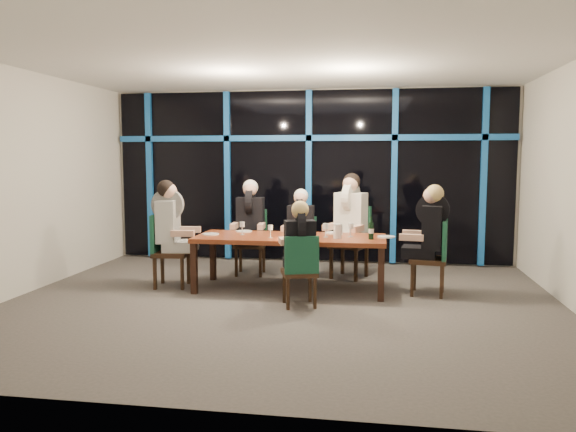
% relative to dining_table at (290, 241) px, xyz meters
% --- Properties ---
extents(room, '(7.04, 7.00, 3.02)m').
position_rel_dining_table_xyz_m(room, '(0.00, -0.80, 1.34)').
color(room, '#59534E').
rests_on(room, ground).
extents(window_wall, '(6.86, 0.43, 2.94)m').
position_rel_dining_table_xyz_m(window_wall, '(0.01, 2.13, 0.87)').
color(window_wall, black).
rests_on(window_wall, ground).
extents(dining_table, '(2.60, 1.00, 0.75)m').
position_rel_dining_table_xyz_m(dining_table, '(0.00, 0.00, 0.00)').
color(dining_table, brown).
rests_on(dining_table, ground).
extents(chair_far_left, '(0.50, 0.50, 1.01)m').
position_rel_dining_table_xyz_m(chair_far_left, '(-0.78, 0.99, -0.12)').
color(chair_far_left, black).
rests_on(chair_far_left, ground).
extents(chair_far_mid, '(0.45, 0.45, 0.92)m').
position_rel_dining_table_xyz_m(chair_far_mid, '(0.03, 0.86, -0.17)').
color(chair_far_mid, black).
rests_on(chair_far_mid, ground).
extents(chair_far_right, '(0.65, 0.65, 1.09)m').
position_rel_dining_table_xyz_m(chair_far_right, '(0.80, 0.99, -0.08)').
color(chair_far_right, black).
rests_on(chair_far_right, ground).
extents(chair_end_left, '(0.53, 0.53, 1.03)m').
position_rel_dining_table_xyz_m(chair_end_left, '(-1.78, -0.10, -0.10)').
color(chair_end_left, black).
rests_on(chair_end_left, ground).
extents(chair_end_right, '(0.53, 0.53, 1.01)m').
position_rel_dining_table_xyz_m(chair_end_right, '(1.95, 0.01, -0.12)').
color(chair_end_right, black).
rests_on(chair_end_right, ground).
extents(chair_near_mid, '(0.52, 0.52, 0.89)m').
position_rel_dining_table_xyz_m(chair_near_mid, '(0.26, -0.90, -0.18)').
color(chair_near_mid, black).
rests_on(chair_near_mid, ground).
extents(diner_far_left, '(0.52, 0.64, 0.98)m').
position_rel_dining_table_xyz_m(diner_far_left, '(-0.78, 0.91, 0.28)').
color(diner_far_left, black).
rests_on(diner_far_left, ground).
extents(diner_far_mid, '(0.47, 0.59, 0.90)m').
position_rel_dining_table_xyz_m(diner_far_mid, '(0.03, 0.79, 0.20)').
color(diner_far_mid, black).
rests_on(diner_far_mid, ground).
extents(diner_far_right, '(0.67, 0.74, 1.06)m').
position_rel_dining_table_xyz_m(diner_far_right, '(0.77, 0.91, 0.35)').
color(diner_far_right, silver).
rests_on(diner_far_right, ground).
extents(diner_end_left, '(0.67, 0.54, 1.01)m').
position_rel_dining_table_xyz_m(diner_end_left, '(-1.69, -0.09, 0.30)').
color(diner_end_left, black).
rests_on(diner_end_left, ground).
extents(diner_end_right, '(0.66, 0.54, 0.98)m').
position_rel_dining_table_xyz_m(diner_end_right, '(1.86, 0.02, 0.28)').
color(diner_end_right, black).
rests_on(diner_end_right, ground).
extents(diner_near_mid, '(0.53, 0.61, 0.87)m').
position_rel_dining_table_xyz_m(diner_near_mid, '(0.24, -0.83, 0.17)').
color(diner_near_mid, black).
rests_on(diner_near_mid, ground).
extents(plate_far_left, '(0.24, 0.24, 0.01)m').
position_rel_dining_table_xyz_m(plate_far_left, '(-0.74, 0.34, 0.08)').
color(plate_far_left, white).
rests_on(plate_far_left, dining_table).
extents(plate_far_mid, '(0.24, 0.24, 0.01)m').
position_rel_dining_table_xyz_m(plate_far_mid, '(-0.00, 0.22, 0.08)').
color(plate_far_mid, white).
rests_on(plate_far_mid, dining_table).
extents(plate_far_right, '(0.24, 0.24, 0.01)m').
position_rel_dining_table_xyz_m(plate_far_right, '(0.56, 0.38, 0.08)').
color(plate_far_right, white).
rests_on(plate_far_right, dining_table).
extents(plate_end_left, '(0.24, 0.24, 0.01)m').
position_rel_dining_table_xyz_m(plate_end_left, '(-1.13, -0.03, 0.08)').
color(plate_end_left, white).
rests_on(plate_end_left, dining_table).
extents(plate_end_right, '(0.24, 0.24, 0.01)m').
position_rel_dining_table_xyz_m(plate_end_right, '(1.28, 0.10, 0.08)').
color(plate_end_right, white).
rests_on(plate_end_right, dining_table).
extents(plate_near_mid, '(0.24, 0.24, 0.01)m').
position_rel_dining_table_xyz_m(plate_near_mid, '(0.08, -0.29, 0.08)').
color(plate_near_mid, white).
rests_on(plate_near_mid, dining_table).
extents(wine_bottle, '(0.07, 0.07, 0.31)m').
position_rel_dining_table_xyz_m(wine_bottle, '(1.10, -0.12, 0.19)').
color(wine_bottle, black).
rests_on(wine_bottle, dining_table).
extents(water_pitcher, '(0.12, 0.11, 0.20)m').
position_rel_dining_table_xyz_m(water_pitcher, '(0.66, -0.12, 0.17)').
color(water_pitcher, white).
rests_on(water_pitcher, dining_table).
extents(tea_light, '(0.05, 0.05, 0.03)m').
position_rel_dining_table_xyz_m(tea_light, '(-0.03, -0.27, 0.08)').
color(tea_light, '#FFAF4C').
rests_on(tea_light, dining_table).
extents(wine_glass_a, '(0.07, 0.07, 0.17)m').
position_rel_dining_table_xyz_m(wine_glass_a, '(-0.24, -0.18, 0.19)').
color(wine_glass_a, silver).
rests_on(wine_glass_a, dining_table).
extents(wine_glass_b, '(0.07, 0.07, 0.18)m').
position_rel_dining_table_xyz_m(wine_glass_b, '(0.08, 0.07, 0.20)').
color(wine_glass_b, silver).
rests_on(wine_glass_b, dining_table).
extents(wine_glass_c, '(0.07, 0.07, 0.19)m').
position_rel_dining_table_xyz_m(wine_glass_c, '(0.49, -0.01, 0.21)').
color(wine_glass_c, silver).
rests_on(wine_glass_c, dining_table).
extents(wine_glass_d, '(0.07, 0.07, 0.18)m').
position_rel_dining_table_xyz_m(wine_glass_d, '(-0.69, 0.04, 0.20)').
color(wine_glass_d, white).
rests_on(wine_glass_d, dining_table).
extents(wine_glass_e, '(0.07, 0.07, 0.19)m').
position_rel_dining_table_xyz_m(wine_glass_e, '(0.83, 0.06, 0.21)').
color(wine_glass_e, silver).
rests_on(wine_glass_e, dining_table).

